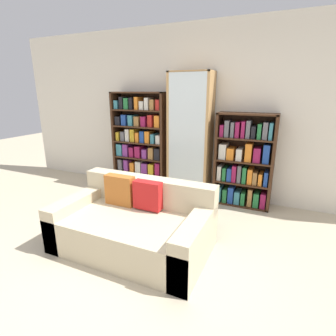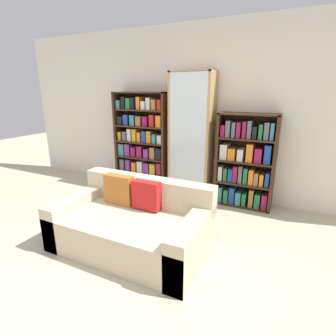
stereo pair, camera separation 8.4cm
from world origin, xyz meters
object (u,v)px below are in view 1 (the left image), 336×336
display_cabinet (190,138)px  wine_bottle (211,216)px  bookshelf_right (244,163)px  bookshelf_left (141,144)px  couch (134,225)px

display_cabinet → wine_bottle: size_ratio=5.26×
display_cabinet → bookshelf_right: (0.85, 0.02, -0.32)m
bookshelf_left → bookshelf_right: bearing=-0.0°
bookshelf_left → bookshelf_right: size_ratio=1.20×
bookshelf_left → display_cabinet: display_cabinet is taller
display_cabinet → bookshelf_right: 0.91m
couch → display_cabinet: (0.05, 1.66, 0.73)m
couch → bookshelf_right: size_ratio=1.19×
bookshelf_right → bookshelf_left: bearing=180.0°
couch → bookshelf_left: bearing=117.3°
display_cabinet → wine_bottle: bearing=-55.2°
bookshelf_left → display_cabinet: 0.93m
display_cabinet → wine_bottle: (0.62, -0.89, -0.83)m
couch → bookshelf_left: (-0.87, 1.68, 0.55)m
bookshelf_left → display_cabinet: (0.92, -0.02, 0.18)m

